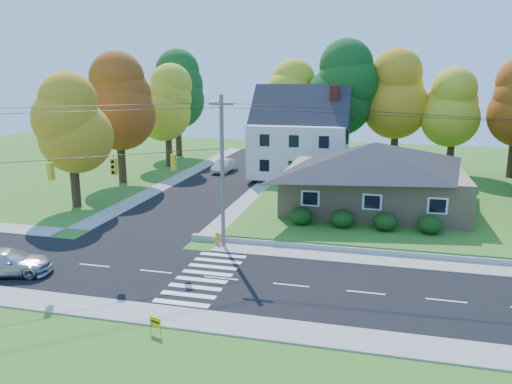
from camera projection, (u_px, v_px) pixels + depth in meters
ground at (221, 278)px, 28.14m from camera, size 120.00×120.00×0.00m
road_main at (221, 278)px, 28.14m from camera, size 90.00×8.00×0.02m
road_cross at (224, 179)px, 54.56m from camera, size 8.00×44.00×0.02m
sidewalk_north at (244, 248)px, 32.85m from camera, size 90.00×2.00×0.08m
sidewalk_south at (189, 319)px, 23.41m from camera, size 90.00×2.00×0.08m
lawn at (430, 199)px, 44.89m from camera, size 30.00×30.00×0.50m
ranch_house at (374, 174)px, 40.64m from camera, size 14.60×10.60×5.40m
colonial_house at (300, 137)px, 53.52m from camera, size 10.40×8.40×9.60m
hedge_row at (364, 220)px, 35.39m from camera, size 10.70×1.70×1.27m
traffic_infrastructure at (224, 184)px, 28.26m from camera, size 38.10×10.66×10.00m
tree_lot_0 at (292, 99)px, 58.80m from camera, size 6.72×6.72×12.51m
tree_lot_1 at (343, 89)px, 56.15m from camera, size 7.84×7.84×14.60m
tree_lot_2 at (398, 95)px, 55.85m from camera, size 7.28×7.28×13.56m
tree_lot_3 at (455, 108)px, 53.81m from camera, size 6.16×6.16×11.47m
tree_west_0 at (70, 124)px, 41.78m from camera, size 6.16×6.16×11.47m
tree_west_1 at (118, 102)px, 51.15m from camera, size 7.28×7.28×13.56m
tree_west_2 at (167, 103)px, 60.52m from camera, size 6.72×6.72×12.51m
tree_west_3 at (177, 90)px, 68.24m from camera, size 7.84×7.84×14.60m
silver_sedan at (7, 262)px, 28.52m from camera, size 5.39×3.37×1.46m
white_car at (224, 166)px, 58.40m from camera, size 1.98×4.64×1.49m
fire_hydrant at (217, 239)px, 33.55m from camera, size 0.51×0.40×0.90m
yard_sign at (155, 322)px, 22.03m from camera, size 0.61×0.24×0.80m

